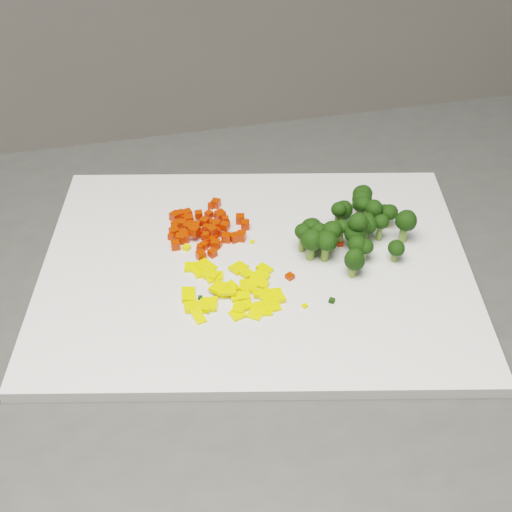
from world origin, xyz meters
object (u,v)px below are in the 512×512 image
object	(u,v)px
cutting_board	(256,267)
broccoli_pile	(353,221)
carrot_pile	(210,222)
pepper_pile	(222,289)

from	to	relation	value
cutting_board	broccoli_pile	bearing A→B (deg)	1.76
carrot_pile	cutting_board	bearing A→B (deg)	-64.41
cutting_board	broccoli_pile	world-z (taller)	broccoli_pile
pepper_pile	broccoli_pile	bearing A→B (deg)	14.58
carrot_pile	broccoli_pile	size ratio (longest dim) A/B	0.83
pepper_pile	broccoli_pile	xyz separation A→B (m)	(0.16, 0.04, 0.02)
carrot_pile	pepper_pile	xyz separation A→B (m)	(-0.02, -0.11, -0.01)
broccoli_pile	cutting_board	bearing A→B (deg)	-178.24
cutting_board	carrot_pile	bearing A→B (deg)	115.59
pepper_pile	broccoli_pile	world-z (taller)	broccoli_pile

